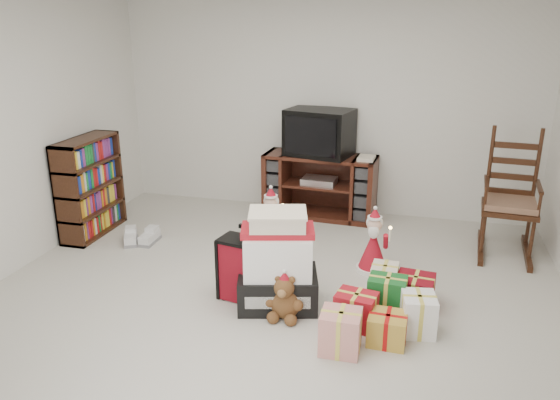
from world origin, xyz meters
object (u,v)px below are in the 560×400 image
object	(u,v)px
rocking_chair	(508,209)
crt_television	(320,132)
teddy_bear	(285,300)
red_suitcase	(246,270)
gift_cluster	(384,307)
sneaker_pair	(140,238)
bookshelf	(90,188)
gift_pile	(278,266)
tv_stand	(320,186)
santa_figurine	(373,247)
mrs_claus_figurine	(271,224)

from	to	relation	value
rocking_chair	crt_television	distance (m)	2.21
teddy_bear	red_suitcase	bearing A→B (deg)	152.75
red_suitcase	gift_cluster	distance (m)	1.18
rocking_chair	sneaker_pair	size ratio (longest dim) A/B	3.29
bookshelf	gift_cluster	size ratio (longest dim) A/B	0.93
rocking_chair	gift_pile	world-z (taller)	rocking_chair
red_suitcase	bookshelf	bearing A→B (deg)	165.90
tv_stand	gift_pile	xyz separation A→B (m)	(0.08, -2.21, -0.02)
santa_figurine	crt_television	world-z (taller)	crt_television
bookshelf	gift_pile	bearing A→B (deg)	-23.14
crt_television	mrs_claus_figurine	bearing A→B (deg)	-92.92
red_suitcase	teddy_bear	distance (m)	0.46
red_suitcase	santa_figurine	size ratio (longest dim) A/B	1.02
bookshelf	gift_pile	world-z (taller)	bookshelf
santa_figurine	mrs_claus_figurine	xyz separation A→B (m)	(-1.09, 0.31, 0.01)
tv_stand	crt_television	distance (m)	0.65
gift_pile	mrs_claus_figurine	xyz separation A→B (m)	(-0.38, 1.16, -0.11)
tv_stand	santa_figurine	world-z (taller)	tv_stand
tv_stand	bookshelf	world-z (taller)	bookshelf
rocking_chair	crt_television	xyz separation A→B (m)	(-2.06, 0.54, 0.57)
tv_stand	rocking_chair	world-z (taller)	rocking_chair
gift_pile	crt_television	size ratio (longest dim) A/B	0.99
sneaker_pair	crt_television	distance (m)	2.35
santa_figurine	crt_television	xyz separation A→B (m)	(-0.80, 1.37, 0.78)
tv_stand	gift_cluster	bearing A→B (deg)	-64.04
rocking_chair	gift_cluster	xyz separation A→B (m)	(-1.08, -1.75, -0.31)
mrs_claus_figurine	crt_television	distance (m)	1.35
bookshelf	mrs_claus_figurine	size ratio (longest dim) A/B	1.64
tv_stand	rocking_chair	distance (m)	2.11
rocking_chair	red_suitcase	bearing A→B (deg)	-138.95
bookshelf	rocking_chair	world-z (taller)	rocking_chair
santa_figurine	gift_cluster	xyz separation A→B (m)	(0.18, -0.92, -0.11)
tv_stand	sneaker_pair	world-z (taller)	tv_stand
mrs_claus_figurine	rocking_chair	bearing A→B (deg)	12.58
crt_television	sneaker_pair	bearing A→B (deg)	-129.17
bookshelf	gift_pile	size ratio (longest dim) A/B	1.32
tv_stand	gift_pile	distance (m)	2.22
gift_pile	sneaker_pair	distance (m)	2.00
teddy_bear	gift_pile	bearing A→B (deg)	120.04
red_suitcase	mrs_claus_figurine	xyz separation A→B (m)	(-0.10, 1.15, -0.03)
mrs_claus_figurine	gift_cluster	size ratio (longest dim) A/B	0.57
gift_pile	gift_cluster	size ratio (longest dim) A/B	0.71
bookshelf	teddy_bear	bearing A→B (deg)	-25.82
red_suitcase	teddy_bear	size ratio (longest dim) A/B	1.77
sneaker_pair	crt_television	bearing A→B (deg)	22.05
red_suitcase	gift_cluster	bearing A→B (deg)	7.81
teddy_bear	sneaker_pair	world-z (taller)	teddy_bear
tv_stand	mrs_claus_figurine	xyz separation A→B (m)	(-0.31, -1.05, -0.13)
sneaker_pair	gift_pile	bearing A→B (deg)	-43.34
rocking_chair	sneaker_pair	xyz separation A→B (m)	(-3.73, -0.79, -0.39)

